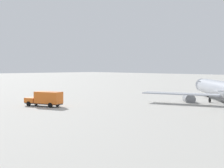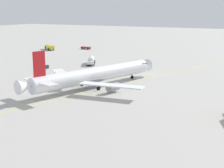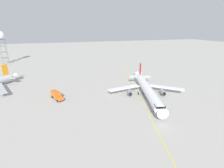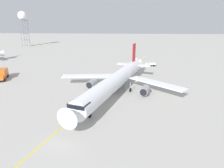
{
  "view_description": "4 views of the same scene",
  "coord_description": "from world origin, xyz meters",
  "px_view_note": "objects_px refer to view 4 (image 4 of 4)",
  "views": [
    {
      "loc": [
        73.18,
        3.52,
        8.34
      ],
      "look_at": [
        41.67,
        31.62,
        6.05
      ],
      "focal_mm": 52.58,
      "sensor_mm": 36.0,
      "label": 1
    },
    {
      "loc": [
        78.17,
        45.3,
        20.71
      ],
      "look_at": [
        16.75,
        11.66,
        4.77
      ],
      "focal_mm": 52.51,
      "sensor_mm": 36.0,
      "label": 2
    },
    {
      "loc": [
        -57.66,
        35.88,
        29.83
      ],
      "look_at": [
        16.75,
        11.66,
        2.9
      ],
      "focal_mm": 26.66,
      "sensor_mm": 36.0,
      "label": 3
    },
    {
      "loc": [
        -43.52,
        -3.65,
        17.86
      ],
      "look_at": [
        4.45,
        0.5,
        2.16
      ],
      "focal_mm": 30.02,
      "sensor_mm": 36.0,
      "label": 4
    }
  ],
  "objects_px": {
    "catering_truck_truck": "(2,74)",
    "pushback_tug_truck": "(150,64)",
    "airliner_main": "(117,81)",
    "radar_tower": "(22,17)"
  },
  "relations": [
    {
      "from": "pushback_tug_truck",
      "to": "airliner_main",
      "type": "bearing_deg",
      "value": 71.87
    },
    {
      "from": "airliner_main",
      "to": "radar_tower",
      "type": "distance_m",
      "value": 129.37
    },
    {
      "from": "catering_truck_truck",
      "to": "pushback_tug_truck",
      "type": "xyz_separation_m",
      "value": [
        24.67,
        -51.75,
        -0.86
      ]
    },
    {
      "from": "airliner_main",
      "to": "pushback_tug_truck",
      "type": "distance_m",
      "value": 36.36
    },
    {
      "from": "airliner_main",
      "to": "radar_tower",
      "type": "xyz_separation_m",
      "value": [
        99.91,
        79.84,
        19.46
      ]
    },
    {
      "from": "catering_truck_truck",
      "to": "radar_tower",
      "type": "height_order",
      "value": "radar_tower"
    },
    {
      "from": "pushback_tug_truck",
      "to": "radar_tower",
      "type": "height_order",
      "value": "radar_tower"
    },
    {
      "from": "pushback_tug_truck",
      "to": "catering_truck_truck",
      "type": "bearing_deg",
      "value": 27.87
    },
    {
      "from": "catering_truck_truck",
      "to": "pushback_tug_truck",
      "type": "distance_m",
      "value": 57.33
    },
    {
      "from": "airliner_main",
      "to": "catering_truck_truck",
      "type": "height_order",
      "value": "airliner_main"
    }
  ]
}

